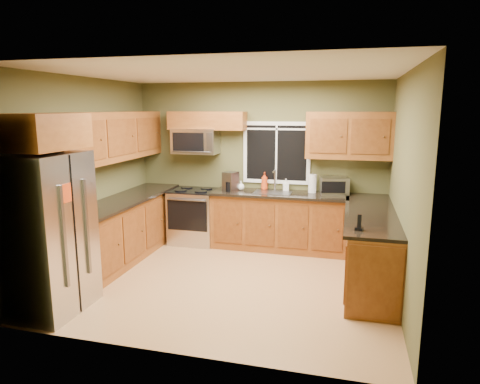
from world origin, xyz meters
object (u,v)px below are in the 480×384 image
at_px(refrigerator, 47,234).
at_px(cordless_phone, 359,225).
at_px(range, 194,216).
at_px(soap_bottle_a, 264,181).
at_px(toaster_oven, 334,186).
at_px(paper_towel_roll, 312,184).
at_px(coffee_maker, 230,182).
at_px(kettle, 233,182).
at_px(soap_bottle_b, 286,185).
at_px(microwave, 195,141).
at_px(soap_bottle_c, 241,186).

xyz_separation_m(refrigerator, cordless_phone, (3.36, 0.88, 0.09)).
xyz_separation_m(range, soap_bottle_a, (1.17, 0.23, 0.62)).
height_order(range, toaster_oven, toaster_oven).
height_order(paper_towel_roll, cordless_phone, paper_towel_roll).
height_order(coffee_maker, paper_towel_roll, paper_towel_roll).
height_order(kettle, cordless_phone, kettle).
relative_size(range, soap_bottle_b, 4.79).
xyz_separation_m(paper_towel_roll, soap_bottle_b, (-0.43, 0.06, -0.05)).
height_order(coffee_maker, soap_bottle_a, coffee_maker).
relative_size(toaster_oven, paper_towel_roll, 1.51).
bearing_deg(refrigerator, toaster_oven, 44.24).
relative_size(microwave, coffee_maker, 2.41).
xyz_separation_m(microwave, paper_towel_roll, (1.96, 0.04, -0.64)).
relative_size(kettle, soap_bottle_c, 1.68).
bearing_deg(refrigerator, range, 76.03).
bearing_deg(soap_bottle_a, soap_bottle_c, -159.26).
relative_size(range, soap_bottle_a, 3.22).
relative_size(range, paper_towel_roll, 2.90).
relative_size(microwave, soap_bottle_a, 2.61).
height_order(refrigerator, cordless_phone, refrigerator).
relative_size(microwave, kettle, 3.00).
bearing_deg(cordless_phone, range, 144.68).
distance_m(refrigerator, toaster_oven, 4.18).
height_order(paper_towel_roll, soap_bottle_c, paper_towel_roll).
distance_m(refrigerator, range, 2.89).
bearing_deg(soap_bottle_b, soap_bottle_c, -169.13).
xyz_separation_m(refrigerator, toaster_oven, (2.99, 2.92, 0.17)).
distance_m(range, cordless_phone, 3.31).
distance_m(coffee_maker, soap_bottle_c, 0.20).
distance_m(coffee_maker, cordless_phone, 2.74).
bearing_deg(cordless_phone, coffee_maker, 137.33).
xyz_separation_m(soap_bottle_a, cordless_phone, (1.50, -2.12, -0.09)).
height_order(refrigerator, paper_towel_roll, refrigerator).
bearing_deg(refrigerator, kettle, 65.62).
relative_size(soap_bottle_c, cordless_phone, 0.83).
height_order(coffee_maker, kettle, coffee_maker).
xyz_separation_m(toaster_oven, soap_bottle_c, (-1.51, -0.06, -0.06)).
relative_size(refrigerator, kettle, 7.10).
relative_size(toaster_oven, coffee_maker, 1.55).
height_order(microwave, kettle, microwave).
relative_size(soap_bottle_b, soap_bottle_c, 1.29).
height_order(paper_towel_roll, soap_bottle_b, paper_towel_roll).
relative_size(refrigerator, range, 1.92).
bearing_deg(toaster_oven, soap_bottle_c, -177.86).
height_order(toaster_oven, soap_bottle_b, toaster_oven).
xyz_separation_m(microwave, toaster_oven, (2.31, 0.01, -0.66)).
distance_m(range, paper_towel_roll, 2.07).
bearing_deg(microwave, soap_bottle_c, -3.28).
xyz_separation_m(range, microwave, (-0.00, 0.14, 1.26)).
distance_m(soap_bottle_c, cordless_phone, 2.72).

